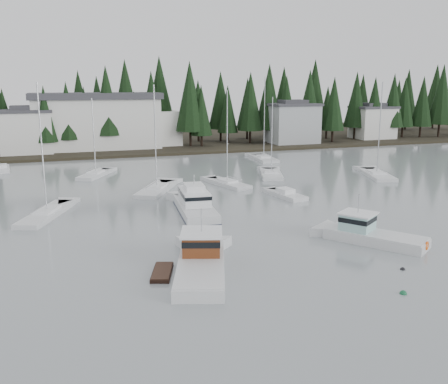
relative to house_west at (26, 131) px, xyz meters
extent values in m
plane|color=gray|center=(18.00, -79.00, -4.65)|extent=(260.00, 260.00, 0.00)
cube|color=black|center=(18.00, 18.00, -4.65)|extent=(240.00, 54.00, 1.00)
cube|color=silver|center=(0.00, 0.00, -0.40)|extent=(9.00, 7.00, 7.50)
cube|color=#38383D|center=(0.00, 0.00, 3.60)|extent=(9.54, 7.42, 0.50)
cube|color=#38383D|center=(0.00, 0.00, 4.20)|extent=(4.95, 3.85, 0.80)
cube|color=#999EA0|center=(54.00, -1.00, -0.15)|extent=(10.00, 8.00, 8.00)
cube|color=#38383D|center=(54.00, -1.00, 4.10)|extent=(10.60, 8.48, 0.50)
cube|color=#38383D|center=(54.00, -1.00, 4.70)|extent=(5.50, 4.40, 0.80)
cube|color=silver|center=(76.00, 1.00, -0.65)|extent=(9.00, 7.00, 7.00)
cube|color=#38383D|center=(76.00, 1.00, 3.10)|extent=(9.54, 7.42, 0.50)
cube|color=#38383D|center=(76.00, 1.00, 3.70)|extent=(4.95, 3.85, 0.80)
cube|color=silver|center=(13.00, 3.00, 0.85)|extent=(24.00, 10.00, 10.00)
cube|color=#38383D|center=(13.00, 3.00, 6.15)|extent=(25.00, 11.00, 1.20)
cube|color=silver|center=(25.00, 5.00, -0.65)|extent=(10.00, 8.00, 7.00)
cube|color=silver|center=(14.00, -67.22, -4.54)|extent=(6.24, 10.46, 1.43)
cube|color=silver|center=(14.00, -67.22, -3.77)|extent=(6.12, 10.25, 0.13)
cube|color=#502A10|center=(14.62, -65.34, -3.00)|extent=(3.51, 3.68, 1.54)
cube|color=white|center=(14.62, -65.34, -2.17)|extent=(3.95, 4.16, 0.13)
cube|color=black|center=(14.62, -65.34, -2.69)|extent=(3.59, 3.74, 0.44)
cylinder|color=#A5A8AD|center=(14.62, -65.34, -1.24)|extent=(0.08, 0.08, 1.76)
cube|color=black|center=(11.38, -66.36, -4.71)|extent=(2.36, 3.77, 0.61)
cube|color=silver|center=(18.23, -50.58, -4.51)|extent=(4.34, 10.85, 1.54)
cube|color=black|center=(18.23, -50.58, -4.63)|extent=(4.38, 10.90, 0.21)
cube|color=white|center=(18.28, -50.05, -3.02)|extent=(3.23, 5.74, 1.39)
cube|color=black|center=(18.28, -50.05, -2.69)|extent=(3.30, 5.80, 0.38)
cube|color=white|center=(18.28, -50.05, -2.01)|extent=(2.23, 2.94, 0.62)
cylinder|color=#A5A8AD|center=(18.28, -50.05, -1.25)|extent=(0.10, 0.10, 1.06)
cube|color=silver|center=(30.00, -65.24, -4.55)|extent=(7.16, 8.52, 1.36)
cube|color=silver|center=(30.00, -65.24, -3.82)|extent=(7.02, 8.35, 0.13)
cube|color=#9CCCC9|center=(29.05, -63.87, -3.09)|extent=(3.40, 3.42, 1.46)
cube|color=white|center=(29.05, -63.87, -2.31)|extent=(3.83, 3.86, 0.13)
cube|color=black|center=(29.05, -63.87, -2.80)|extent=(3.47, 3.49, 0.42)
cylinder|color=#A5A8AD|center=(29.05, -63.87, -1.42)|extent=(0.08, 0.08, 1.67)
torus|color=#F2590C|center=(32.38, -68.66, -4.08)|extent=(0.68, 0.54, 0.73)
cube|color=silver|center=(26.12, -38.07, -4.68)|extent=(4.38, 8.52, 1.05)
cube|color=white|center=(26.12, -38.07, -4.03)|extent=(2.33, 3.11, 0.30)
cylinder|color=#A5A8AD|center=(26.12, -38.07, 1.79)|extent=(0.14, 0.14, 11.89)
cube|color=silver|center=(3.55, -46.92, -4.68)|extent=(6.19, 10.49, 1.05)
cube|color=white|center=(3.55, -46.92, -4.03)|extent=(2.91, 3.90, 0.30)
cylinder|color=#A5A8AD|center=(3.55, -46.92, 2.29)|extent=(0.14, 0.14, 12.90)
cube|color=silver|center=(16.56, -38.58, -4.68)|extent=(7.25, 10.06, 1.05)
cube|color=white|center=(16.56, -38.58, -4.03)|extent=(3.38, 3.92, 0.30)
cylinder|color=#A5A8AD|center=(16.56, -38.58, 2.16)|extent=(0.14, 0.14, 12.63)
cube|color=silver|center=(48.95, -38.86, -4.68)|extent=(5.84, 10.15, 1.05)
cube|color=white|center=(48.95, -38.86, -4.03)|extent=(3.01, 3.78, 0.30)
cylinder|color=#A5A8AD|center=(48.95, -38.86, 2.33)|extent=(0.14, 0.14, 12.97)
cube|color=silver|center=(10.18, -25.56, -4.68)|extent=(6.14, 8.51, 1.05)
cube|color=white|center=(10.18, -25.56, -4.03)|extent=(2.85, 3.31, 0.30)
cylinder|color=#A5A8AD|center=(10.18, -25.56, 1.17)|extent=(0.14, 0.14, 10.65)
cube|color=silver|center=(34.52, -33.56, -4.68)|extent=(5.55, 8.96, 1.05)
cube|color=white|center=(34.52, -33.56, -4.03)|extent=(2.86, 3.39, 0.30)
cylinder|color=#A5A8AD|center=(34.52, -33.56, 1.28)|extent=(0.14, 0.14, 10.86)
cube|color=silver|center=(39.62, -18.97, -4.68)|extent=(3.77, 8.83, 1.05)
cube|color=white|center=(39.62, -18.97, -4.03)|extent=(2.36, 3.10, 0.30)
cylinder|color=#A5A8AD|center=(39.62, -18.97, 2.78)|extent=(0.14, 0.14, 13.87)
cube|color=silver|center=(30.45, -46.80, -4.60)|extent=(3.18, 6.53, 0.90)
cube|color=white|center=(30.45, -46.80, -3.90)|extent=(1.80, 2.22, 0.55)
cube|color=silver|center=(-3.20, -16.45, -4.60)|extent=(2.71, 5.91, 0.90)
cube|color=white|center=(-3.20, -16.45, -3.90)|extent=(1.66, 1.96, 0.55)
sphere|color=#145933|center=(25.39, -74.72, -4.65)|extent=(0.47, 0.47, 0.47)
sphere|color=black|center=(28.14, -71.17, -4.65)|extent=(0.37, 0.37, 0.37)
camera|label=1|loc=(4.77, -99.34, 8.64)|focal=40.00mm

